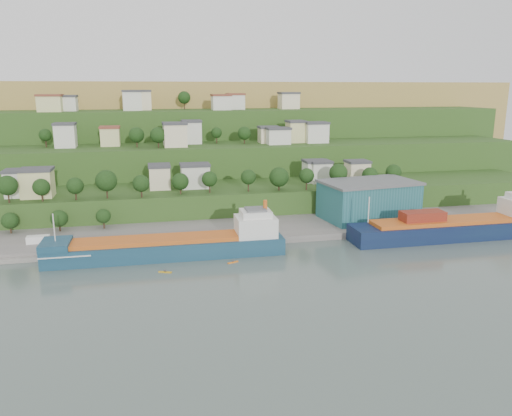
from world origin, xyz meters
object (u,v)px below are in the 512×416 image
object	(u,v)px
cargo_ship_near	(175,247)
kayak_orange	(233,262)
warehouse	(368,200)
caravan	(38,241)
cargo_ship_far	(461,228)

from	to	relation	value
cargo_ship_near	kayak_orange	bearing A→B (deg)	-28.98
warehouse	caravan	xyz separation A→B (m)	(-103.20, -5.89, -5.80)
caravan	cargo_ship_far	bearing A→B (deg)	-9.10
warehouse	caravan	size ratio (longest dim) A/B	5.42
cargo_ship_far	cargo_ship_near	bearing A→B (deg)	179.82
caravan	kayak_orange	size ratio (longest dim) A/B	2.02
cargo_ship_near	warehouse	world-z (taller)	warehouse
cargo_ship_near	kayak_orange	world-z (taller)	cargo_ship_near
cargo_ship_near	caravan	bearing A→B (deg)	159.94
cargo_ship_near	caravan	distance (m)	40.21
caravan	cargo_ship_near	bearing A→B (deg)	-23.13
cargo_ship_far	warehouse	size ratio (longest dim) A/B	1.97
cargo_ship_near	cargo_ship_far	bearing A→B (deg)	0.40
kayak_orange	cargo_ship_near	bearing A→B (deg)	129.70
cargo_ship_near	cargo_ship_far	distance (m)	87.16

